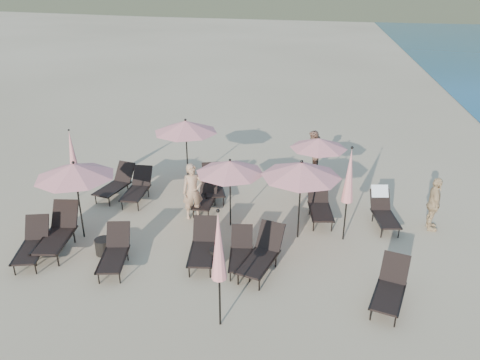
% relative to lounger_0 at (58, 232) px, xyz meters
% --- Properties ---
extents(ground, '(800.00, 800.00, 0.00)m').
position_rel_lounger_0_xyz_m(ground, '(4.63, -0.66, -0.50)').
color(ground, '#D6BA8C').
rests_on(ground, ground).
extents(lounger_0, '(0.95, 1.93, 1.07)m').
position_rel_lounger_0_xyz_m(lounger_0, '(0.00, 0.00, 0.00)').
color(lounger_0, black).
rests_on(lounger_0, ground).
extents(lounger_1, '(0.90, 1.67, 0.91)m').
position_rel_lounger_0_xyz_m(lounger_1, '(1.84, -0.56, -0.07)').
color(lounger_1, black).
rests_on(lounger_1, ground).
extents(lounger_2, '(0.82, 1.69, 0.94)m').
position_rel_lounger_0_xyz_m(lounger_2, '(3.94, 0.06, -0.06)').
color(lounger_2, black).
rests_on(lounger_2, ground).
extents(lounger_3, '(1.09, 1.84, 1.00)m').
position_rel_lounger_0_xyz_m(lounger_3, '(5.48, -0.11, -0.03)').
color(lounger_3, black).
rests_on(lounger_3, ground).
extents(lounger_4, '(0.73, 1.52, 0.84)m').
position_rel_lounger_0_xyz_m(lounger_4, '(4.95, -0.01, -0.10)').
color(lounger_4, black).
rests_on(lounger_4, ground).
extents(lounger_5, '(1.02, 1.70, 0.92)m').
position_rel_lounger_0_xyz_m(lounger_5, '(8.44, -0.93, -0.07)').
color(lounger_5, black).
rests_on(lounger_5, ground).
extents(lounger_6, '(0.96, 1.76, 0.96)m').
position_rel_lounger_0_xyz_m(lounger_6, '(0.17, 3.37, -0.05)').
color(lounger_6, black).
rests_on(lounger_6, ground).
extents(lounger_7, '(0.68, 1.67, 0.95)m').
position_rel_lounger_0_xyz_m(lounger_7, '(1.00, 3.17, -0.06)').
color(lounger_7, black).
rests_on(lounger_7, ground).
extents(lounger_8, '(1.10, 1.75, 0.94)m').
position_rel_lounger_0_xyz_m(lounger_8, '(3.34, 3.88, -0.06)').
color(lounger_8, black).
rests_on(lounger_8, ground).
extents(lounger_9, '(0.58, 1.49, 0.86)m').
position_rel_lounger_0_xyz_m(lounger_9, '(3.33, 2.96, -0.10)').
color(lounger_9, black).
rests_on(lounger_9, ground).
extents(lounger_10, '(0.86, 1.73, 0.96)m').
position_rel_lounger_0_xyz_m(lounger_10, '(6.85, 2.87, -0.05)').
color(lounger_10, black).
rests_on(lounger_10, ground).
extents(lounger_11, '(0.83, 1.66, 0.99)m').
position_rel_lounger_0_xyz_m(lounger_11, '(8.68, 2.84, -0.03)').
color(lounger_11, black).
rests_on(lounger_11, ground).
extents(lounger_12, '(1.01, 1.71, 0.92)m').
position_rel_lounger_0_xyz_m(lounger_12, '(-0.40, -0.57, -0.07)').
color(lounger_12, black).
rests_on(lounger_12, ground).
extents(umbrella_open_0, '(2.12, 2.12, 2.28)m').
position_rel_lounger_0_xyz_m(umbrella_open_0, '(0.35, 0.65, 1.52)').
color(umbrella_open_0, black).
rests_on(umbrella_open_0, ground).
extents(umbrella_open_1, '(1.94, 1.94, 2.09)m').
position_rel_lounger_0_xyz_m(umbrella_open_1, '(4.29, 2.00, 1.35)').
color(umbrella_open_1, black).
rests_on(umbrella_open_1, ground).
extents(umbrella_open_2, '(2.16, 2.16, 2.32)m').
position_rel_lounger_0_xyz_m(umbrella_open_2, '(6.28, 1.64, 1.55)').
color(umbrella_open_2, black).
rests_on(umbrella_open_2, ground).
extents(umbrella_open_3, '(2.19, 2.19, 2.36)m').
position_rel_lounger_0_xyz_m(umbrella_open_3, '(2.24, 4.78, 1.58)').
color(umbrella_open_3, black).
rests_on(umbrella_open_3, ground).
extents(umbrella_open_4, '(1.87, 1.87, 2.01)m').
position_rel_lounger_0_xyz_m(umbrella_open_4, '(6.70, 4.68, 1.28)').
color(umbrella_open_4, black).
rests_on(umbrella_open_4, ground).
extents(umbrella_closed_0, '(0.32, 0.32, 2.72)m').
position_rel_lounger_0_xyz_m(umbrella_closed_0, '(4.87, -2.24, 1.39)').
color(umbrella_closed_0, black).
rests_on(umbrella_closed_0, ground).
extents(umbrella_closed_1, '(0.32, 0.32, 2.74)m').
position_rel_lounger_0_xyz_m(umbrella_closed_1, '(7.53, 1.74, 1.41)').
color(umbrella_closed_1, black).
rests_on(umbrella_closed_1, ground).
extents(umbrella_closed_2, '(0.27, 0.27, 2.32)m').
position_rel_lounger_0_xyz_m(umbrella_closed_2, '(-1.09, 3.12, 1.12)').
color(umbrella_closed_2, black).
rests_on(umbrella_closed_2, ground).
extents(side_table_0, '(0.44, 0.44, 0.43)m').
position_rel_lounger_0_xyz_m(side_table_0, '(1.29, -0.07, -0.28)').
color(side_table_0, black).
rests_on(side_table_0, ground).
extents(side_table_1, '(0.35, 0.35, 0.44)m').
position_rel_lounger_0_xyz_m(side_table_1, '(4.32, -0.07, -0.28)').
color(side_table_1, black).
rests_on(side_table_1, ground).
extents(beachgoer_a, '(0.75, 0.65, 1.73)m').
position_rel_lounger_0_xyz_m(beachgoer_a, '(3.10, 2.31, 0.36)').
color(beachgoer_a, tan).
rests_on(beachgoer_a, ground).
extents(beachgoer_b, '(0.65, 0.82, 1.62)m').
position_rel_lounger_0_xyz_m(beachgoer_b, '(6.51, 6.44, 0.31)').
color(beachgoer_b, '#93634B').
rests_on(beachgoer_b, ground).
extents(beachgoer_c, '(0.43, 0.96, 1.60)m').
position_rel_lounger_0_xyz_m(beachgoer_c, '(10.03, 2.76, 0.30)').
color(beachgoer_c, tan).
rests_on(beachgoer_c, ground).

